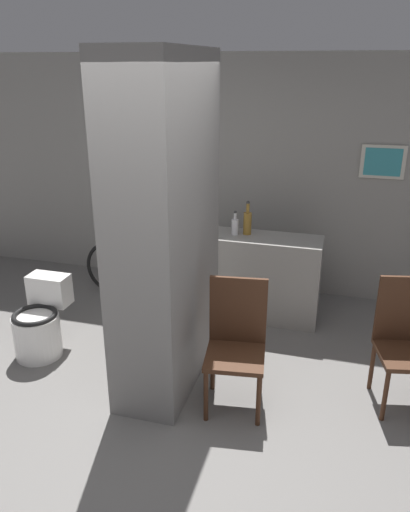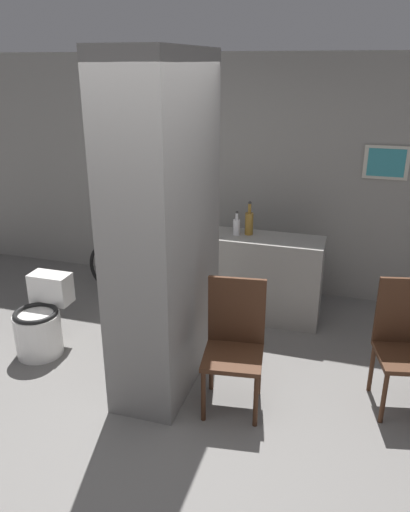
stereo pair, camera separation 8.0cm
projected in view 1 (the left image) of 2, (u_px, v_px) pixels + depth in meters
ground_plane at (159, 424)px, 3.69m from camera, size 14.00×14.00×0.00m
wall_back at (239, 176)px, 5.57m from camera, size 8.00×0.09×2.60m
pillar_center at (166, 229)px, 3.82m from camera, size 0.55×1.27×2.60m
counter_shelf at (254, 277)px, 5.12m from camera, size 1.33×0.44×0.88m
toilet at (40, 324)px, 4.50m from camera, size 0.41×0.57×0.68m
chair_near_pillar at (236, 340)px, 3.77m from camera, size 0.49×0.49×1.00m
chair_by_doorway at (406, 338)px, 3.79m from camera, size 0.52×0.52×1.00m
bicycle at (155, 272)px, 5.50m from camera, size 1.67×0.42×0.69m
bottle_tall at (247, 222)px, 4.98m from camera, size 0.08×0.08×0.35m
bottle_short at (235, 226)px, 4.98m from camera, size 0.07×0.07×0.25m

